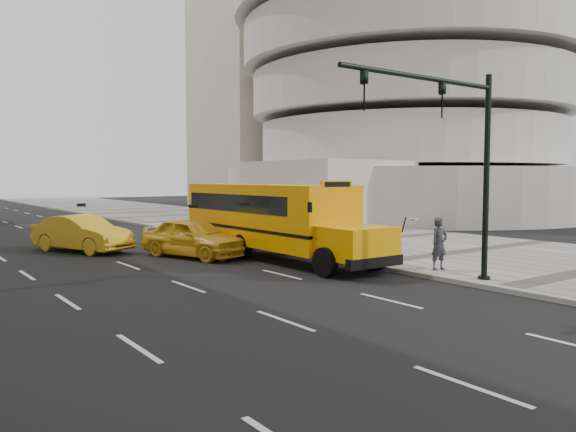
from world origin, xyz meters
TOP-DOWN VIEW (x-y plane):
  - ground at (0.00, 0.00)m, footprint 140.00×140.00m
  - sidewalk_museum at (12.00, 0.00)m, footprint 12.00×140.00m
  - curb_museum at (6.00, 0.00)m, footprint 0.30×140.00m
  - guggenheim at (29.37, 18.51)m, footprint 33.20×42.20m
  - school_bus at (4.50, -1.36)m, footprint 2.96×11.56m
  - taxi_near at (2.00, 0.55)m, footprint 3.31×5.16m
  - taxi_far at (-1.20, 5.05)m, footprint 3.54×5.14m
  - pedestrian at (6.89, -8.08)m, footprint 0.70×0.51m
  - traffic_signal at (5.19, -10.04)m, footprint 6.18×0.36m

SIDE VIEW (x-z plane):
  - ground at x=0.00m, z-range 0.00..0.00m
  - sidewalk_museum at x=12.00m, z-range 0.00..0.15m
  - curb_museum at x=6.00m, z-range 0.00..0.15m
  - taxi_far at x=-1.20m, z-range 0.00..1.61m
  - taxi_near at x=2.00m, z-range 0.00..1.64m
  - pedestrian at x=6.89m, z-range 0.15..1.94m
  - school_bus at x=4.50m, z-range 0.17..3.36m
  - traffic_signal at x=5.19m, z-range 0.89..7.29m
  - guggenheim at x=29.37m, z-range -3.92..31.08m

